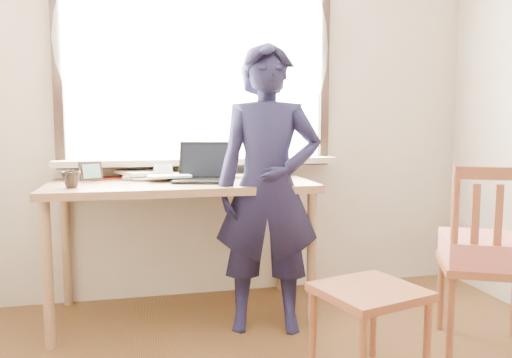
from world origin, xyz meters
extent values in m
cube|color=beige|center=(0.00, 2.00, 1.30)|extent=(3.50, 0.02, 2.60)
cube|color=white|center=(-0.20, 1.99, 1.60)|extent=(1.70, 0.01, 1.30)
cube|color=black|center=(-0.20, 1.97, 0.92)|extent=(1.82, 0.06, 0.06)
cube|color=black|center=(-1.08, 1.97, 1.60)|extent=(0.06, 0.06, 1.30)
cube|color=black|center=(0.68, 1.97, 1.60)|extent=(0.06, 0.06, 1.30)
cube|color=beige|center=(-0.20, 1.90, 0.93)|extent=(1.85, 0.20, 0.04)
cube|color=white|center=(-0.20, 1.91, 1.70)|extent=(1.95, 0.02, 1.65)
cube|color=#916B48|center=(-0.35, 1.63, 0.81)|extent=(1.55, 0.78, 0.04)
cylinder|color=#916B48|center=(-1.07, 1.30, 0.39)|extent=(0.06, 0.06, 0.79)
cylinder|color=#916B48|center=(-1.07, 1.96, 0.39)|extent=(0.06, 0.06, 0.79)
cylinder|color=#916B48|center=(0.37, 1.30, 0.39)|extent=(0.06, 0.06, 0.79)
cylinder|color=#916B48|center=(0.37, 1.96, 0.39)|extent=(0.06, 0.06, 0.79)
cube|color=black|center=(-0.22, 1.55, 0.84)|extent=(0.40, 0.33, 0.02)
cube|color=black|center=(-0.19, 1.67, 0.95)|extent=(0.35, 0.17, 0.23)
cube|color=black|center=(-0.19, 1.67, 0.95)|extent=(0.31, 0.14, 0.19)
cube|color=black|center=(-0.22, 1.54, 0.84)|extent=(0.33, 0.22, 0.00)
imported|color=white|center=(-0.45, 1.77, 0.88)|extent=(0.16, 0.16, 0.09)
imported|color=black|center=(-0.95, 1.44, 0.88)|extent=(0.12, 0.12, 0.09)
ellipsoid|color=black|center=(0.10, 1.53, 0.85)|extent=(0.10, 0.07, 0.04)
cube|color=white|center=(-0.76, 1.93, 0.83)|extent=(0.29, 0.27, 0.01)
cube|color=gold|center=(-0.36, 1.90, 0.85)|extent=(0.38, 0.37, 0.02)
cube|color=maroon|center=(-0.52, 1.72, 0.85)|extent=(0.29, 0.28, 0.01)
cube|color=white|center=(-0.44, 1.87, 0.84)|extent=(0.30, 0.26, 0.00)
cube|color=white|center=(-0.46, 1.73, 0.86)|extent=(0.29, 0.33, 0.02)
cube|color=#3253A4|center=(-0.33, 1.70, 0.86)|extent=(0.31, 0.32, 0.02)
cube|color=maroon|center=(-0.85, 1.82, 0.86)|extent=(0.26, 0.28, 0.01)
cube|color=maroon|center=(-0.29, 1.88, 0.87)|extent=(0.33, 0.28, 0.02)
imported|color=white|center=(-0.69, 1.88, 0.84)|extent=(0.24, 0.31, 0.03)
imported|color=white|center=(0.00, 1.84, 0.84)|extent=(0.29, 0.31, 0.02)
cube|color=black|center=(-0.88, 1.73, 0.89)|extent=(0.13, 0.09, 0.11)
cube|color=#377A36|center=(-0.88, 1.73, 0.89)|extent=(0.10, 0.06, 0.08)
cube|color=brown|center=(0.41, 0.63, 0.42)|extent=(0.52, 0.51, 0.04)
cylinder|color=brown|center=(0.19, 0.74, 0.20)|extent=(0.04, 0.04, 0.40)
cylinder|color=brown|center=(0.64, 0.51, 0.20)|extent=(0.04, 0.04, 0.40)
cylinder|color=brown|center=(0.54, 0.85, 0.20)|extent=(0.04, 0.04, 0.40)
cube|color=brown|center=(1.16, 0.82, 0.44)|extent=(0.59, 0.58, 0.04)
cylinder|color=brown|center=(1.07, 1.07, 0.21)|extent=(0.04, 0.04, 0.42)
cylinder|color=brown|center=(0.91, 0.73, 0.21)|extent=(0.04, 0.04, 0.42)
cylinder|color=brown|center=(0.90, 0.73, 0.72)|extent=(0.04, 0.04, 0.51)
cube|color=brown|center=(1.08, 0.64, 0.94)|extent=(0.38, 0.21, 0.06)
cube|color=brown|center=(1.08, 0.64, 0.69)|extent=(0.04, 0.03, 0.41)
cube|color=brown|center=(0.99, 0.69, 0.69)|extent=(0.04, 0.03, 0.41)
cube|color=#B51217|center=(1.16, 0.82, 0.53)|extent=(0.57, 0.57, 0.13)
imported|color=black|center=(0.11, 1.31, 0.81)|extent=(0.66, 0.51, 1.62)
camera|label=1|loc=(-0.57, -1.39, 1.17)|focal=35.00mm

